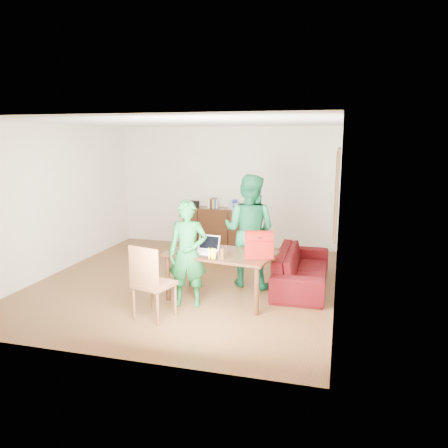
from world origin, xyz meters
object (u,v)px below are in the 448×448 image
(person_near, at_px, (188,254))
(person_far, at_px, (249,231))
(bottle, at_px, (222,253))
(chair, at_px, (154,297))
(laptop, at_px, (205,250))
(table, at_px, (221,258))
(sofa, at_px, (302,268))
(red_bag, at_px, (259,247))

(person_near, height_order, person_far, person_far)
(person_near, relative_size, bottle, 8.93)
(chair, relative_size, person_far, 0.56)
(person_near, height_order, bottle, person_near)
(laptop, bearing_deg, bottle, -32.83)
(person_near, distance_m, bottle, 0.53)
(table, bearing_deg, bottle, -62.01)
(table, bearing_deg, person_far, 79.37)
(chair, distance_m, person_far, 2.08)
(table, xyz_separation_m, bottle, (0.12, -0.35, 0.18))
(laptop, relative_size, bottle, 2.07)
(person_far, xyz_separation_m, sofa, (0.88, 0.19, -0.63))
(person_far, bearing_deg, chair, 70.05)
(bottle, height_order, red_bag, red_bag)
(laptop, distance_m, bottle, 0.44)
(table, height_order, person_far, person_far)
(person_far, distance_m, red_bag, 0.94)
(bottle, xyz_separation_m, red_bag, (0.49, 0.25, 0.06))
(person_far, relative_size, red_bag, 4.50)
(person_near, height_order, laptop, person_near)
(bottle, distance_m, red_bag, 0.55)
(table, bearing_deg, red_bag, -0.55)
(chair, distance_m, red_bag, 1.66)
(red_bag, bearing_deg, table, 159.19)
(bottle, distance_m, sofa, 1.76)
(chair, xyz_separation_m, bottle, (0.81, 0.59, 0.53))
(table, distance_m, person_near, 0.55)
(laptop, distance_m, sofa, 1.79)
(person_far, bearing_deg, bottle, 91.56)
(red_bag, bearing_deg, person_near, -177.68)
(chair, distance_m, person_near, 0.82)
(person_far, distance_m, sofa, 1.10)
(table, relative_size, bottle, 9.67)
(table, distance_m, person_far, 0.88)
(person_near, distance_m, laptop, 0.33)
(laptop, bearing_deg, table, 24.24)
(chair, xyz_separation_m, person_far, (0.97, 1.73, 0.63))
(chair, bearing_deg, table, 69.14)
(chair, relative_size, sofa, 0.50)
(chair, xyz_separation_m, sofa, (1.85, 1.91, -0.00))
(person_near, xyz_separation_m, person_far, (0.68, 1.13, 0.15))
(person_far, distance_m, laptop, 1.00)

